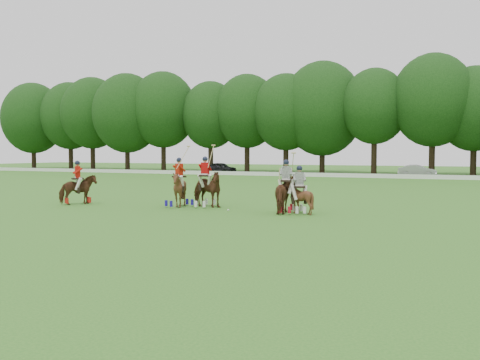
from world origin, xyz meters
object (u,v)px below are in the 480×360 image
at_px(car_mid, 417,171).
at_px(polo_ball, 228,210).
at_px(polo_red_c, 179,189).
at_px(polo_stripe_b, 299,197).
at_px(polo_red_a, 78,189).
at_px(polo_red_b, 205,189).
at_px(car_left, 221,168).
at_px(polo_stripe_a, 286,194).

relative_size(car_mid, polo_ball, 44.77).
distance_m(polo_red_c, polo_stripe_b, 6.23).
bearing_deg(polo_ball, polo_red_a, -176.67).
relative_size(polo_red_a, polo_red_c, 0.76).
distance_m(polo_red_a, polo_stripe_b, 11.67).
bearing_deg(polo_red_a, polo_stripe_b, 3.87).
bearing_deg(polo_red_b, polo_stripe_b, -8.23).
bearing_deg(car_mid, polo_stripe_b, 176.21).
bearing_deg(polo_ball, polo_red_b, 149.56).
distance_m(polo_red_b, polo_ball, 2.21).
bearing_deg(polo_stripe_b, car_left, 121.25).
relative_size(polo_stripe_a, polo_ball, 26.13).
bearing_deg(polo_ball, polo_stripe_a, 5.49).
bearing_deg(polo_red_b, car_left, 115.87).
xyz_separation_m(polo_stripe_a, polo_ball, (-2.70, -0.26, -0.81)).
height_order(car_mid, polo_stripe_a, polo_stripe_a).
xyz_separation_m(car_left, polo_stripe_b, (23.38, -38.53, 0.04)).
height_order(car_left, polo_stripe_b, polo_stripe_b).
distance_m(polo_stripe_a, polo_ball, 2.83).
distance_m(polo_red_b, polo_stripe_a, 4.52).
relative_size(car_mid, polo_stripe_a, 1.71).
relative_size(car_mid, polo_red_b, 1.34).
distance_m(car_left, polo_red_c, 41.95).
height_order(polo_red_b, polo_red_c, polo_red_b).
distance_m(car_mid, polo_stripe_a, 38.59).
relative_size(polo_red_b, polo_ball, 33.41).
bearing_deg(polo_red_b, car_mid, 81.65).
bearing_deg(polo_stripe_a, polo_red_a, -176.14).
bearing_deg(polo_red_a, car_mid, 72.83).
bearing_deg(car_left, polo_stripe_b, -140.18).
relative_size(polo_red_b, polo_red_c, 1.02).
bearing_deg(polo_stripe_a, car_mid, 88.36).
bearing_deg(polo_red_b, polo_red_c, -157.81).
xyz_separation_m(polo_red_b, polo_stripe_a, (4.45, -0.77, -0.05)).
bearing_deg(polo_ball, car_left, 117.35).
bearing_deg(polo_red_a, car_left, 106.62).
bearing_deg(polo_stripe_a, car_left, 120.57).
bearing_deg(polo_red_c, polo_stripe_b, -2.29).
xyz_separation_m(car_left, polo_red_c, (17.16, -38.28, 0.19)).
bearing_deg(polo_red_b, polo_ball, -30.44).
relative_size(car_mid, polo_red_c, 1.36).
height_order(polo_red_b, polo_stripe_a, polo_red_b).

